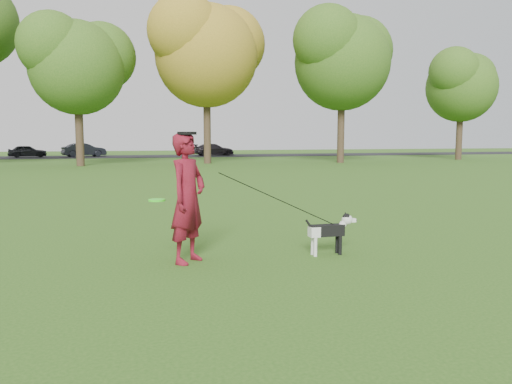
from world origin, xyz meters
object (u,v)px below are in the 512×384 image
object	(u,v)px
dog	(331,229)
car_mid	(84,150)
man	(188,198)
car_left	(27,151)
car_right	(214,150)

from	to	relation	value
dog	car_mid	xyz separation A→B (m)	(-6.08, 39.87, 0.24)
man	car_left	xyz separation A→B (m)	(-8.59, 39.76, -0.36)
car_left	man	bearing A→B (deg)	-178.55
car_mid	car_right	world-z (taller)	car_mid
car_mid	car_right	xyz separation A→B (m)	(11.63, 0.00, -0.04)
man	car_mid	size ratio (longest dim) A/B	0.50
man	car_mid	distance (m)	39.96
car_left	car_right	size ratio (longest dim) A/B	0.80
dog	car_mid	world-z (taller)	car_mid
car_right	car_left	bearing A→B (deg)	84.57
car_mid	car_right	bearing A→B (deg)	-108.66
dog	car_right	size ratio (longest dim) A/B	0.21
dog	car_left	bearing A→B (deg)	105.02
car_mid	car_left	bearing A→B (deg)	71.34
dog	car_mid	bearing A→B (deg)	98.67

